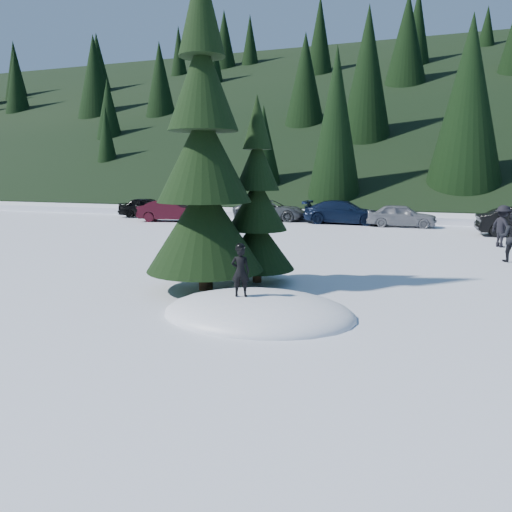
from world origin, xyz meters
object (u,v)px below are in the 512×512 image
(adult_0, at_px, (511,237))
(spruce_tall, at_px, (204,168))
(adult_2, at_px, (502,226))
(car_4, at_px, (402,215))
(car_0, at_px, (148,207))
(car_1, at_px, (171,211))
(car_3, at_px, (343,212))
(spruce_short, at_px, (257,211))
(car_2, at_px, (270,210))
(child_skier, at_px, (240,271))

(adult_0, bearing_deg, spruce_tall, 51.52)
(spruce_tall, distance_m, adult_2, 14.60)
(adult_0, relative_size, car_4, 0.45)
(car_0, relative_size, car_1, 0.98)
(spruce_tall, bearing_deg, adult_2, 53.53)
(car_3, bearing_deg, spruce_tall, 179.14)
(spruce_short, distance_m, car_2, 19.10)
(spruce_tall, relative_size, car_1, 2.03)
(child_skier, height_order, car_1, child_skier)
(spruce_short, height_order, car_3, spruce_short)
(car_1, distance_m, car_4, 14.60)
(child_skier, xyz_separation_m, car_0, (-15.54, 20.93, -0.33))
(car_0, bearing_deg, adult_0, -128.63)
(spruce_short, relative_size, car_3, 1.07)
(adult_2, bearing_deg, car_2, 22.91)
(car_1, relative_size, car_3, 0.85)
(adult_2, bearing_deg, car_1, 39.12)
(car_3, bearing_deg, spruce_short, -177.70)
(child_skier, xyz_separation_m, car_2, (-6.55, 21.69, -0.36))
(car_1, bearing_deg, car_2, -77.11)
(spruce_short, xyz_separation_m, car_3, (-0.67, 17.70, -1.38))
(adult_2, height_order, car_0, adult_2)
(adult_2, xyz_separation_m, car_3, (-8.23, 7.52, -0.18))
(spruce_tall, height_order, spruce_short, spruce_tall)
(adult_0, xyz_separation_m, car_3, (-8.13, 11.38, -0.18))
(car_4, bearing_deg, car_3, 78.33)
(child_skier, xyz_separation_m, car_4, (2.01, 20.58, -0.36))
(child_skier, bearing_deg, car_1, -70.25)
(spruce_tall, xyz_separation_m, car_2, (-4.67, 19.59, -2.64))
(car_2, bearing_deg, adult_0, -136.84)
(child_skier, bearing_deg, car_4, -109.39)
(car_1, height_order, car_2, car_1)
(spruce_tall, height_order, adult_0, spruce_tall)
(car_4, bearing_deg, car_2, 80.90)
(car_3, bearing_deg, car_2, 84.59)
(adult_2, distance_m, car_0, 23.37)
(spruce_tall, height_order, car_0, spruce_tall)
(adult_0, relative_size, car_0, 0.43)
(adult_0, height_order, car_4, adult_0)
(spruce_short, height_order, child_skier, spruce_short)
(adult_2, bearing_deg, child_skier, 118.09)
(spruce_short, distance_m, car_3, 17.77)
(adult_2, height_order, car_1, adult_2)
(adult_0, bearing_deg, car_3, -45.35)
(car_0, xyz_separation_m, car_4, (17.54, -0.35, -0.03))
(spruce_short, distance_m, car_1, 19.26)
(adult_0, xyz_separation_m, car_2, (-13.12, 11.86, -0.22))
(adult_2, bearing_deg, spruce_tall, 107.63)
(car_4, bearing_deg, adult_2, -147.62)
(car_0, height_order, car_4, car_0)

